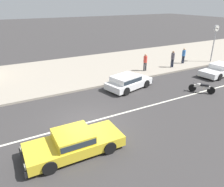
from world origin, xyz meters
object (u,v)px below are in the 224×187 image
object	(u,v)px
pedestrian_by_shop	(173,58)
motorcycle_1	(202,87)
hatchback_white_1	(128,81)
street_clock	(215,35)
sedan_yellow_3	(74,142)
sedan_white_0	(220,69)
pedestrian_mid_kerb	(184,55)
pedestrian_far_end	(145,61)

from	to	relation	value
pedestrian_by_shop	motorcycle_1	bearing A→B (deg)	-113.00
hatchback_white_1	street_clock	bearing A→B (deg)	9.50
pedestrian_by_shop	sedan_yellow_3	bearing A→B (deg)	-149.34
sedan_white_0	pedestrian_by_shop	size ratio (longest dim) A/B	2.92
pedestrian_mid_kerb	pedestrian_far_end	xyz separation A→B (m)	(-5.18, -0.21, 0.01)
motorcycle_1	pedestrian_far_end	world-z (taller)	pedestrian_far_end
sedan_white_0	pedestrian_mid_kerb	distance (m)	4.26
sedan_white_0	pedestrian_far_end	xyz separation A→B (m)	(-5.61, 3.99, 0.57)
sedan_yellow_3	hatchback_white_1	bearing A→B (deg)	40.44
sedan_white_0	pedestrian_by_shop	bearing A→B (deg)	124.64
pedestrian_by_shop	street_clock	bearing A→B (deg)	-3.89
sedan_white_0	sedan_yellow_3	bearing A→B (deg)	-165.11
sedan_white_0	pedestrian_mid_kerb	world-z (taller)	pedestrian_mid_kerb
sedan_white_0	street_clock	distance (m)	4.98
hatchback_white_1	pedestrian_by_shop	xyz separation A→B (m)	(6.81, 2.39, 0.52)
pedestrian_by_shop	pedestrian_far_end	world-z (taller)	pedestrian_by_shop
motorcycle_1	street_clock	xyz separation A→B (m)	(7.77, 5.38, 2.60)
sedan_yellow_3	pedestrian_mid_kerb	distance (m)	17.38
sedan_white_0	street_clock	bearing A→B (deg)	49.20
hatchback_white_1	sedan_yellow_3	distance (m)	8.32
pedestrian_by_shop	sedan_white_0	bearing A→B (deg)	-55.36
motorcycle_1	pedestrian_by_shop	world-z (taller)	pedestrian_by_shop
street_clock	pedestrian_by_shop	bearing A→B (deg)	176.11
sedan_yellow_3	pedestrian_far_end	xyz separation A→B (m)	(10.04, 8.16, 0.57)
hatchback_white_1	pedestrian_by_shop	world-z (taller)	pedestrian_by_shop
pedestrian_mid_kerb	pedestrian_far_end	world-z (taller)	pedestrian_far_end
street_clock	pedestrian_by_shop	distance (m)	5.67
sedan_white_0	pedestrian_mid_kerb	bearing A→B (deg)	95.84
sedan_yellow_3	pedestrian_far_end	bearing A→B (deg)	39.08
sedan_white_0	pedestrian_far_end	bearing A→B (deg)	144.59
pedestrian_mid_kerb	street_clock	bearing A→B (deg)	-16.06
motorcycle_1	pedestrian_far_end	bearing A→B (deg)	96.27
sedan_yellow_3	street_clock	distance (m)	20.07
street_clock	pedestrian_far_end	bearing A→B (deg)	175.09
sedan_yellow_3	pedestrian_mid_kerb	size ratio (longest dim) A/B	2.77
sedan_yellow_3	street_clock	size ratio (longest dim) A/B	1.16
motorcycle_1	pedestrian_far_end	xyz separation A→B (m)	(-0.67, 6.10, 0.68)
sedan_white_0	hatchback_white_1	size ratio (longest dim) A/B	1.18
pedestrian_by_shop	pedestrian_far_end	xyz separation A→B (m)	(-3.11, 0.36, -0.01)
sedan_yellow_3	pedestrian_by_shop	xyz separation A→B (m)	(13.15, 7.79, 0.58)
sedan_white_0	sedan_yellow_3	distance (m)	16.20
pedestrian_by_shop	pedestrian_far_end	size ratio (longest dim) A/B	1.01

